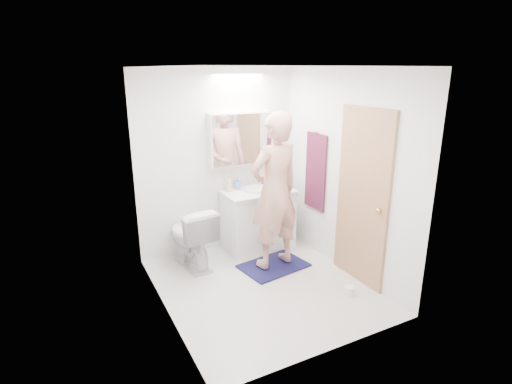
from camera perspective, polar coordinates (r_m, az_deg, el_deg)
floor at (r=4.72m, az=0.88°, el=-13.17°), size 2.50×2.50×0.00m
ceiling at (r=4.08m, az=1.04°, el=17.38°), size 2.50×2.50×0.00m
wall_back at (r=5.34m, az=-5.43°, el=4.26°), size 2.50×0.00×2.50m
wall_front at (r=3.26m, az=11.46°, el=-4.48°), size 2.50×0.00×2.50m
wall_left at (r=3.87m, az=-13.55°, el=-1.14°), size 0.00×2.50×2.50m
wall_right at (r=4.85m, az=12.49°, el=2.60°), size 0.00×2.50×2.50m
vanity_cabinet at (r=5.51m, az=0.27°, el=-4.06°), size 0.90×0.55×0.78m
countertop at (r=5.38m, az=0.28°, el=0.01°), size 0.95×0.58×0.04m
sink_basin at (r=5.39m, az=0.13°, el=0.45°), size 0.36×0.36×0.03m
faucet at (r=5.54m, az=-0.78°, el=1.60°), size 0.02×0.02×0.16m
medicine_cabinet at (r=5.34m, az=-2.20°, el=7.59°), size 0.88×0.14×0.70m
mirror_panel at (r=5.27m, az=-1.85°, el=7.47°), size 0.84×0.01×0.66m
toilet at (r=5.06m, az=-9.24°, el=-6.27°), size 0.53×0.82×0.79m
bath_rug at (r=5.13m, az=2.51°, el=-10.43°), size 0.87×0.67×0.02m
person at (r=4.76m, az=2.66°, el=0.07°), size 0.75×0.55×1.88m
door at (r=4.64m, az=14.88°, el=-0.81°), size 0.04×0.80×2.00m
door_knob at (r=4.42m, az=17.02°, el=-2.55°), size 0.06×0.06×0.06m
towel at (r=5.28m, az=8.45°, el=2.88°), size 0.02×0.42×1.00m
towel_hook at (r=5.17m, az=8.59°, el=8.45°), size 0.07×0.02×0.02m
soap_bottle_a at (r=5.32m, az=-3.88°, el=1.24°), size 0.11×0.11×0.22m
soap_bottle_b at (r=5.41m, az=-2.63°, el=1.25°), size 0.09×0.09×0.17m
toothbrush_cup at (r=5.58m, az=1.14°, el=1.29°), size 0.10×0.10×0.08m
toilet_paper_roll at (r=4.64m, az=13.07°, el=-13.52°), size 0.11×0.11×0.10m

